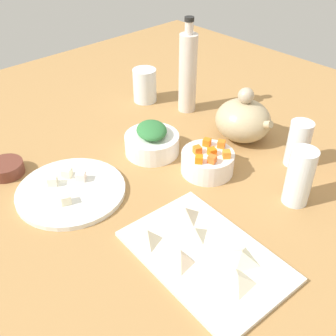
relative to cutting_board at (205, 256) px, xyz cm
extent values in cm
cube|color=#A57945|center=(-21.71, 10.29, -2.00)|extent=(190.00, 190.00, 3.00)
cube|color=silver|center=(0.00, 0.00, 0.00)|extent=(33.57, 23.10, 1.00)
cylinder|color=white|center=(-34.91, -8.51, 0.10)|extent=(25.44, 25.44, 1.20)
cylinder|color=white|center=(-34.96, 16.83, 2.11)|extent=(14.44, 14.44, 5.21)
cylinder|color=white|center=(-19.07, 21.24, 2.22)|extent=(13.11, 13.11, 5.44)
cylinder|color=brown|center=(-52.49, -16.06, 1.08)|extent=(8.70, 8.70, 3.16)
ellipsoid|color=tan|center=(-23.20, 39.93, 5.19)|extent=(15.56, 14.80, 11.39)
sphere|color=tan|center=(-23.20, 39.93, 12.63)|extent=(4.36, 4.36, 4.36)
cylinder|color=tan|center=(-16.58, 39.93, 6.62)|extent=(5.38, 2.00, 3.93)
cylinder|color=silver|center=(-45.78, 40.86, 11.44)|extent=(5.47, 5.47, 23.88)
cylinder|color=silver|center=(-45.78, 40.86, 25.17)|extent=(2.46, 2.46, 3.59)
cylinder|color=black|center=(-45.78, 40.86, 27.57)|extent=(2.73, 2.73, 1.20)
cylinder|color=white|center=(2.36, 27.43, 6.40)|extent=(5.88, 5.88, 13.81)
cylinder|color=white|center=(-59.50, 35.28, 4.85)|extent=(7.55, 7.55, 10.70)
cylinder|color=white|center=(-5.90, 40.23, 5.53)|extent=(5.72, 5.72, 12.06)
cube|color=orange|center=(-20.98, 19.38, 5.84)|extent=(2.30, 2.30, 1.80)
cube|color=orange|center=(-18.70, 25.63, 5.84)|extent=(2.45, 2.45, 1.80)
cube|color=orange|center=(-22.08, 23.61, 5.84)|extent=(2.35, 2.35, 1.80)
cube|color=orange|center=(-17.99, 21.38, 5.84)|extent=(2.29, 2.29, 1.80)
cube|color=orange|center=(-15.86, 19.05, 5.84)|extent=(2.29, 2.29, 1.80)
cube|color=orange|center=(-17.94, 16.76, 5.84)|extent=(2.53, 2.53, 1.80)
cube|color=orange|center=(-14.89, 23.15, 5.84)|extent=(2.54, 2.54, 1.80)
ellipsoid|color=#2F7238|center=(-34.96, 16.83, 6.33)|extent=(12.45, 11.83, 3.24)
cube|color=#F9DFCE|center=(-36.16, -4.75, 1.80)|extent=(3.11, 3.11, 2.20)
cube|color=#F2EECC|center=(-39.66, -6.43, 1.80)|extent=(3.07, 3.07, 2.20)
cube|color=#F9EFC9|center=(-31.41, -11.86, 1.80)|extent=(2.79, 2.79, 2.20)
cube|color=#F0EACE|center=(-39.21, -10.61, 1.80)|extent=(3.10, 3.10, 2.20)
pyramid|color=beige|center=(8.52, -0.87, 1.57)|extent=(7.52, 7.52, 2.13)
pyramid|color=beige|center=(-1.80, -4.96, 1.72)|extent=(6.09, 6.06, 2.44)
pyramid|color=beige|center=(-4.87, 1.96, 1.62)|extent=(4.99, 5.34, 2.23)
pyramid|color=beige|center=(-9.92, 4.23, 1.99)|extent=(5.47, 6.05, 2.98)
pyramid|color=beige|center=(5.60, 3.79, 1.73)|extent=(7.21, 6.87, 2.45)
pyramid|color=beige|center=(-10.32, -5.92, 2.05)|extent=(6.30, 6.12, 3.11)
camera|label=1|loc=(34.37, -42.06, 60.74)|focal=43.46mm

